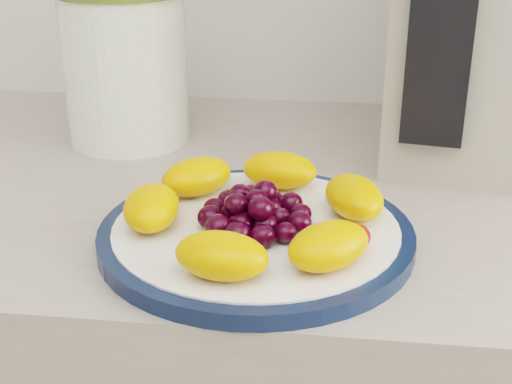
# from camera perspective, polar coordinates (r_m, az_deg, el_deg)

# --- Properties ---
(plate_rim) EXTENTS (0.28, 0.28, 0.01)m
(plate_rim) POSITION_cam_1_polar(r_m,az_deg,el_deg) (0.64, 0.00, -3.47)
(plate_rim) COLOR #0E1B3A
(plate_rim) RESTS_ON counter
(plate_face) EXTENTS (0.26, 0.26, 0.02)m
(plate_face) POSITION_cam_1_polar(r_m,az_deg,el_deg) (0.64, 0.00, -3.39)
(plate_face) COLOR white
(plate_face) RESTS_ON counter
(canister) EXTENTS (0.20, 0.20, 0.18)m
(canister) POSITION_cam_1_polar(r_m,az_deg,el_deg) (0.90, -10.40, 9.61)
(canister) COLOR #517318
(canister) RESTS_ON counter
(appliance_panel) EXTENTS (0.07, 0.03, 0.27)m
(appliance_panel) POSITION_cam_1_polar(r_m,az_deg,el_deg) (0.73, 14.80, 13.96)
(appliance_panel) COLOR black
(appliance_panel) RESTS_ON appliance_body
(fruit_plate) EXTENTS (0.24, 0.24, 0.04)m
(fruit_plate) POSITION_cam_1_polar(r_m,az_deg,el_deg) (0.63, 0.07, -1.30)
(fruit_plate) COLOR orange
(fruit_plate) RESTS_ON plate_face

